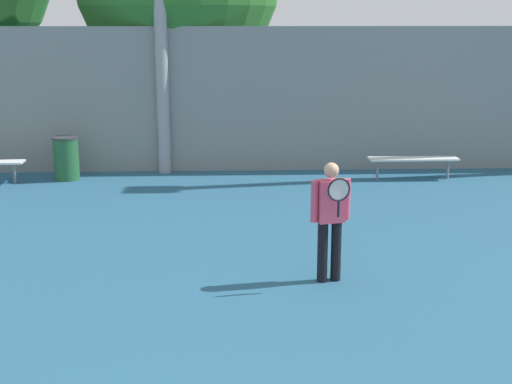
% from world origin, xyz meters
% --- Properties ---
extents(tennis_player, '(0.54, 0.46, 1.65)m').
position_xyz_m(tennis_player, '(1.89, 5.89, 0.93)').
color(tennis_player, black).
rests_on(tennis_player, ground_plane).
extents(bench_courtside_far, '(1.97, 0.40, 0.48)m').
position_xyz_m(bench_courtside_far, '(4.62, 12.02, 0.43)').
color(bench_courtside_far, white).
rests_on(bench_courtside_far, ground_plane).
extents(trash_bin, '(0.57, 0.57, 0.95)m').
position_xyz_m(trash_bin, '(-3.02, 12.30, 0.48)').
color(trash_bin, '#235B33').
rests_on(trash_bin, ground_plane).
extents(back_fence, '(30.65, 0.06, 3.29)m').
position_xyz_m(back_fence, '(0.00, 13.08, 1.65)').
color(back_fence, gray).
rests_on(back_fence, ground_plane).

